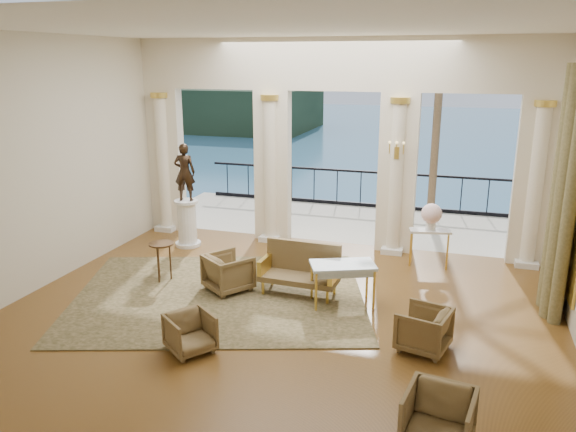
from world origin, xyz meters
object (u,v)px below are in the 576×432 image
(settee, at_px, (301,269))
(armchair_a, at_px, (190,331))
(side_table, at_px, (162,248))
(statue, at_px, (185,172))
(game_table, at_px, (343,268))
(armchair_d, at_px, (228,271))
(pedestal, at_px, (187,224))
(armchair_c, at_px, (424,327))
(console_table, at_px, (430,236))
(armchair_b, at_px, (439,418))

(settee, bearing_deg, armchair_a, -107.63)
(settee, height_order, side_table, settee)
(statue, xyz_separation_m, side_table, (0.52, -2.02, -1.04))
(game_table, distance_m, side_table, 3.46)
(armchair_a, distance_m, armchair_d, 2.23)
(settee, bearing_deg, side_table, -172.34)
(pedestal, xyz_separation_m, side_table, (0.52, -2.02, 0.14))
(armchair_c, relative_size, statue, 0.55)
(console_table, relative_size, side_table, 1.14)
(armchair_a, relative_size, settee, 0.44)
(armchair_b, distance_m, side_table, 6.19)
(armchair_c, distance_m, pedestal, 6.30)
(console_table, bearing_deg, armchair_a, -135.26)
(side_table, bearing_deg, pedestal, 104.48)
(armchair_b, xyz_separation_m, pedestal, (-5.74, 5.34, 0.14))
(armchair_d, xyz_separation_m, console_table, (3.36, 2.36, 0.26))
(console_table, distance_m, side_table, 5.27)
(game_table, xyz_separation_m, console_table, (1.27, 2.34, -0.02))
(armchair_d, height_order, pedestal, pedestal)
(armchair_d, bearing_deg, console_table, -109.64)
(armchair_b, distance_m, console_table, 5.66)
(armchair_c, relative_size, console_table, 0.82)
(pedestal, relative_size, side_table, 1.40)
(armchair_b, bearing_deg, game_table, 126.63)
(pedestal, relative_size, console_table, 1.23)
(game_table, relative_size, statue, 0.97)
(statue, relative_size, side_table, 1.68)
(armchair_a, distance_m, statue, 5.01)
(armchair_d, xyz_separation_m, pedestal, (-1.89, 2.06, 0.13))
(statue, bearing_deg, armchair_c, 136.95)
(pedestal, xyz_separation_m, statue, (0.00, 0.00, 1.17))
(armchair_c, distance_m, side_table, 5.05)
(armchair_b, height_order, game_table, game_table)
(armchair_c, bearing_deg, armchair_d, -94.04)
(game_table, relative_size, side_table, 1.63)
(armchair_a, xyz_separation_m, statue, (-2.25, 4.27, 1.36))
(armchair_d, bearing_deg, armchair_b, 174.94)
(armchair_d, distance_m, console_table, 4.12)
(settee, bearing_deg, armchair_b, -51.61)
(armchair_a, bearing_deg, console_table, 4.03)
(statue, bearing_deg, armchair_a, 105.43)
(settee, xyz_separation_m, game_table, (0.82, -0.26, 0.21))
(armchair_b, height_order, settee, settee)
(settee, xyz_separation_m, side_table, (-2.64, -0.24, 0.19))
(statue, bearing_deg, game_table, 140.45)
(armchair_b, bearing_deg, statue, 145.56)
(armchair_a, relative_size, armchair_c, 0.90)
(armchair_c, height_order, settee, settee)
(side_table, bearing_deg, console_table, 26.08)
(pedestal, distance_m, side_table, 2.09)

